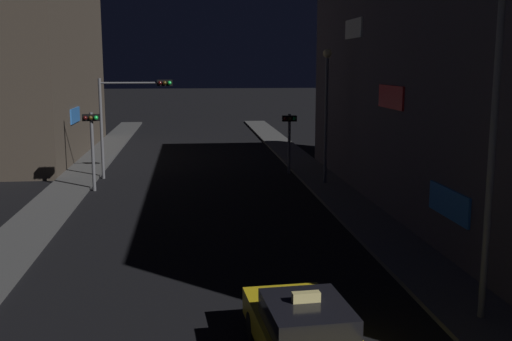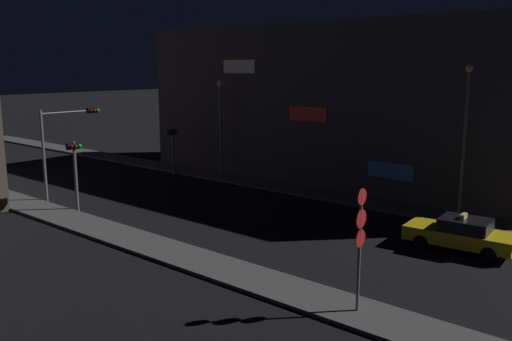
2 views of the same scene
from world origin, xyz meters
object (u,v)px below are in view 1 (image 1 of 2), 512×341
(traffic_light_overhead, at_px, (128,107))
(street_lamp_far_block, at_px, (326,98))
(traffic_light_right_kerb, at_px, (289,131))
(street_lamp_near_block, at_px, (494,125))
(taxi, at_px, (305,333))
(traffic_light_left_kerb, at_px, (92,135))

(traffic_light_overhead, distance_m, street_lamp_far_block, 10.44)
(traffic_light_overhead, height_order, traffic_light_right_kerb, traffic_light_overhead)
(traffic_light_overhead, bearing_deg, street_lamp_near_block, -63.06)
(taxi, distance_m, traffic_light_overhead, 22.27)
(traffic_light_right_kerb, bearing_deg, traffic_light_left_kerb, -160.20)
(traffic_light_overhead, distance_m, street_lamp_near_block, 22.10)
(street_lamp_near_block, xyz_separation_m, street_lamp_far_block, (-0.05, 16.59, -0.28))
(taxi, xyz_separation_m, street_lamp_near_block, (4.58, 1.69, 3.96))
(taxi, height_order, traffic_light_left_kerb, traffic_light_left_kerb)
(traffic_light_overhead, relative_size, traffic_light_left_kerb, 1.40)
(street_lamp_near_block, height_order, street_lamp_far_block, street_lamp_near_block)
(street_lamp_near_block, bearing_deg, traffic_light_right_kerb, 93.71)
(street_lamp_near_block, bearing_deg, traffic_light_left_kerb, 124.76)
(traffic_light_overhead, relative_size, street_lamp_far_block, 0.80)
(street_lamp_far_block, bearing_deg, traffic_light_right_kerb, 109.47)
(traffic_light_left_kerb, bearing_deg, traffic_light_right_kerb, 19.80)
(traffic_light_left_kerb, relative_size, street_lamp_near_block, 0.50)
(taxi, bearing_deg, street_lamp_near_block, 20.22)
(traffic_light_right_kerb, bearing_deg, taxi, -98.53)
(traffic_light_right_kerb, distance_m, street_lamp_near_block, 20.30)
(traffic_light_left_kerb, bearing_deg, street_lamp_near_block, -55.24)
(traffic_light_left_kerb, distance_m, traffic_light_right_kerb, 10.77)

